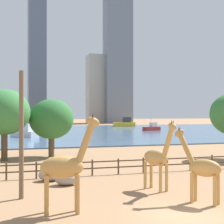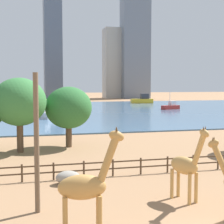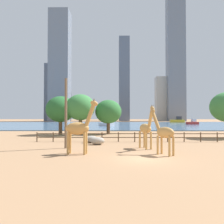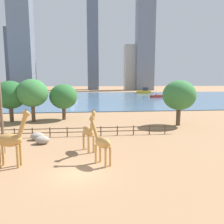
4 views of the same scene
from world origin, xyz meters
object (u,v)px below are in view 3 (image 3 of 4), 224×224
at_px(tree_right_tall, 108,112).
at_px(giraffe_tall, 164,132).
at_px(giraffe_companion, 146,128).
at_px(tree_center_broad, 80,107).
at_px(giraffe_young, 79,128).
at_px(boat_sailboat, 193,123).
at_px(boulder_near_fence, 97,141).
at_px(utility_pole, 66,113).
at_px(boulder_by_pole, 91,139).
at_px(boat_ferry, 177,120).
at_px(tree_left_large, 61,109).
at_px(boat_tug, 107,123).

bearing_deg(tree_right_tall, giraffe_tall, -76.17).
height_order(giraffe_tall, giraffe_companion, giraffe_companion).
xyz_separation_m(tree_center_broad, tree_right_tall, (5.22, 1.76, -0.79)).
relative_size(giraffe_young, boat_sailboat, 0.91).
relative_size(giraffe_companion, giraffe_young, 0.92).
distance_m(boulder_near_fence, tree_center_broad, 15.83).
bearing_deg(tree_center_broad, giraffe_companion, -61.06).
bearing_deg(giraffe_companion, utility_pole, -113.78).
bearing_deg(utility_pole, boulder_by_pole, 65.62).
bearing_deg(boulder_near_fence, utility_pole, -136.23).
bearing_deg(utility_pole, tree_center_broad, 93.96).
height_order(boat_ferry, boat_sailboat, boat_sailboat).
distance_m(tree_center_broad, tree_right_tall, 5.57).
height_order(utility_pole, tree_left_large, utility_pole).
distance_m(giraffe_companion, giraffe_young, 7.40).
bearing_deg(giraffe_young, boat_tug, 96.13).
bearing_deg(boat_ferry, boulder_near_fence, 70.93).
distance_m(giraffe_companion, tree_right_tall, 20.26).
bearing_deg(giraffe_companion, tree_left_large, -164.66).
xyz_separation_m(giraffe_young, boat_ferry, (38.38, 103.35, -0.99)).
distance_m(tree_left_large, boat_sailboat, 66.63).
xyz_separation_m(boat_sailboat, boat_tug, (-35.59, -17.26, 0.13)).
bearing_deg(tree_right_tall, boulder_by_pole, -97.05).
bearing_deg(boulder_near_fence, giraffe_young, -99.60).
height_order(boulder_near_fence, tree_center_broad, tree_center_broad).
height_order(giraffe_tall, boulder_near_fence, giraffe_tall).
xyz_separation_m(giraffe_tall, tree_left_large, (-14.85, 21.93, 2.81)).
distance_m(boulder_near_fence, boat_ferry, 103.55).
bearing_deg(boulder_by_pole, giraffe_companion, -39.30).
relative_size(utility_pole, boat_tug, 1.23).
xyz_separation_m(giraffe_young, boat_sailboat, (35.92, 72.29, -1.37)).
distance_m(boulder_by_pole, boat_ferry, 102.16).
bearing_deg(tree_left_large, giraffe_tall, -55.89).
relative_size(utility_pole, tree_right_tall, 1.13).
bearing_deg(giraffe_tall, giraffe_young, 50.65).
bearing_deg(giraffe_tall, tree_left_large, -2.93).
relative_size(giraffe_companion, boat_ferry, 0.59).
xyz_separation_m(giraffe_companion, boulder_near_fence, (-5.46, 3.38, -1.70)).
xyz_separation_m(giraffe_tall, boulder_near_fence, (-6.54, 7.04, -1.55)).
distance_m(tree_left_large, boat_tug, 34.44).
bearing_deg(boat_sailboat, tree_right_tall, 36.68).
height_order(boulder_near_fence, boulder_by_pole, boulder_near_fence).
height_order(tree_left_large, boat_sailboat, tree_left_large).
bearing_deg(tree_left_large, giraffe_young, -71.65).
height_order(utility_pole, tree_center_broad, tree_center_broad).
bearing_deg(boat_ferry, tree_center_broad, 65.13).
bearing_deg(boulder_near_fence, giraffe_tall, -47.09).
bearing_deg(boat_sailboat, giraffe_tall, 49.97).
bearing_deg(utility_pole, tree_left_large, 105.91).
bearing_deg(tree_right_tall, boat_sailboat, 55.46).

